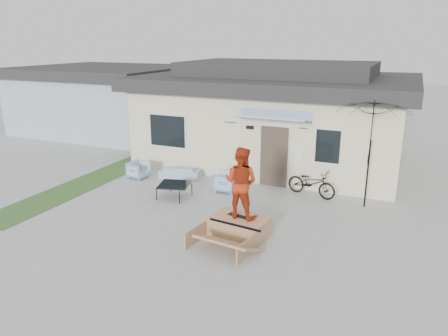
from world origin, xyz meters
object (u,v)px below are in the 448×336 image
at_px(patio_umbrella, 370,151).
at_px(skateboard, 240,216).
at_px(loveseat, 180,170).
at_px(skate_ramp, 239,226).
at_px(armchair_left, 138,169).
at_px(armchair_right, 225,180).
at_px(bicycle, 312,180).
at_px(coffee_table, 174,191).
at_px(skater, 241,181).

bearing_deg(patio_umbrella, skateboard, -129.80).
bearing_deg(patio_umbrella, loveseat, 178.41).
bearing_deg(skate_ramp, armchair_left, 157.59).
xyz_separation_m(armchair_left, patio_umbrella, (7.97, 0.42, 1.41)).
distance_m(loveseat, armchair_right, 2.20).
xyz_separation_m(loveseat, bicycle, (4.85, 0.08, 0.25)).
height_order(loveseat, bicycle, bicycle).
height_order(armchair_right, patio_umbrella, patio_umbrella).
relative_size(loveseat, skate_ramp, 0.78).
height_order(coffee_table, skateboard, skateboard).
bearing_deg(bicycle, skater, 178.48).
height_order(skate_ramp, skateboard, skateboard).
distance_m(armchair_left, skater, 6.06).
bearing_deg(coffee_table, patio_umbrella, 16.26).
height_order(loveseat, patio_umbrella, patio_umbrella).
height_order(armchair_left, patio_umbrella, patio_umbrella).
relative_size(armchair_right, coffee_table, 0.80).
distance_m(armchair_left, skateboard, 5.96).
xyz_separation_m(coffee_table, bicycle, (4.01, 1.93, 0.31)).
bearing_deg(coffee_table, skateboard, -29.26).
bearing_deg(skate_ramp, armchair_right, 127.09).
bearing_deg(bicycle, armchair_right, 119.39).
height_order(loveseat, coffee_table, loveseat).
distance_m(coffee_table, skate_ramp, 3.40).
xyz_separation_m(loveseat, skate_ramp, (3.79, -3.55, -0.05)).
bearing_deg(bicycle, skateboard, 178.48).
relative_size(bicycle, skate_ramp, 0.88).
bearing_deg(skateboard, armchair_left, 162.45).
xyz_separation_m(skate_ramp, skateboard, (0.01, 0.05, 0.26)).
height_order(bicycle, patio_umbrella, patio_umbrella).
xyz_separation_m(armchair_left, armchair_right, (3.51, -0.02, 0.04)).
relative_size(armchair_left, coffee_table, 0.72).
distance_m(bicycle, skateboard, 3.74).
height_order(patio_umbrella, skater, skater).
bearing_deg(bicycle, armchair_left, 111.14).
relative_size(loveseat, armchair_right, 2.00).
bearing_deg(loveseat, patio_umbrella, 166.51).
bearing_deg(patio_umbrella, skate_ramp, -129.46).
xyz_separation_m(armchair_right, skate_ramp, (1.68, -2.92, -0.13)).
bearing_deg(armchair_left, bicycle, -76.19).
distance_m(armchair_right, bicycle, 2.84).
distance_m(loveseat, skateboard, 5.17).
bearing_deg(armchair_left, skater, -111.56).
xyz_separation_m(armchair_right, skateboard, (1.69, -2.87, 0.13)).
relative_size(skateboard, skater, 0.40).
height_order(patio_umbrella, skate_ramp, patio_umbrella).
bearing_deg(armchair_left, loveseat, -59.10).
bearing_deg(armchair_right, skater, 25.81).
relative_size(skate_ramp, skateboard, 2.61).
relative_size(coffee_table, skater, 0.50).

